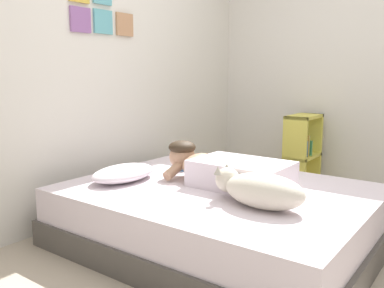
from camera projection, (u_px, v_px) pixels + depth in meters
ground_plane at (285, 260)px, 2.57m from camera, size 11.69×11.69×0.00m
back_wall at (99, 61)px, 3.33m from camera, size 3.84×0.12×2.50m
side_wall_right at (343, 64)px, 4.11m from camera, size 0.10×6.23×2.50m
bed at (219, 216)px, 2.80m from camera, size 1.56×1.99×0.40m
pillow at (124, 173)px, 2.92m from camera, size 0.52×0.32×0.11m
person_lying at (224, 169)px, 2.83m from camera, size 0.43×0.92×0.27m
dog at (259, 189)px, 2.34m from camera, size 0.26×0.57×0.21m
coffee_cup at (182, 166)px, 3.23m from camera, size 0.12×0.09×0.07m
cell_phone at (230, 190)px, 2.67m from camera, size 0.07×0.14×0.01m
bookshelf at (302, 152)px, 4.10m from camera, size 0.45×0.24×0.75m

